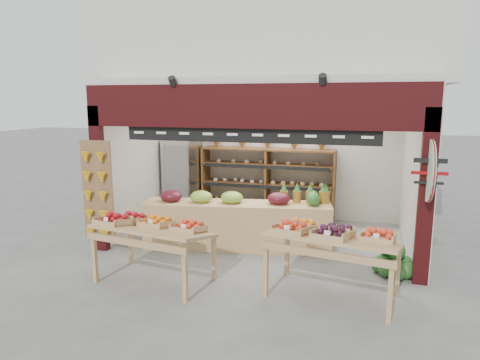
% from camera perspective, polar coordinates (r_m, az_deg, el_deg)
% --- Properties ---
extents(ground, '(60.00, 60.00, 0.00)m').
position_cam_1_polar(ground, '(8.34, 2.60, -8.63)').
color(ground, slate).
rests_on(ground, ground).
extents(shop_structure, '(6.36, 5.12, 5.40)m').
position_cam_1_polar(shop_structure, '(9.53, 5.15, 17.62)').
color(shop_structure, beige).
rests_on(shop_structure, ground).
extents(banana_board, '(0.60, 0.15, 1.80)m').
position_cam_1_polar(banana_board, '(8.08, -18.56, -1.59)').
color(banana_board, olive).
rests_on(banana_board, ground).
extents(gift_sign, '(0.04, 0.93, 0.92)m').
position_cam_1_polar(gift_sign, '(6.67, 23.94, 1.12)').
color(gift_sign, '#B3E1C7').
rests_on(gift_sign, ground).
extents(back_shelving, '(3.11, 0.51, 1.91)m').
position_cam_1_polar(back_shelving, '(9.96, 3.67, 1.52)').
color(back_shelving, brown).
rests_on(back_shelving, ground).
extents(refrigerator, '(0.78, 0.78, 1.85)m').
position_cam_1_polar(refrigerator, '(10.21, -7.67, 0.22)').
color(refrigerator, '#B0B3B7').
rests_on(refrigerator, ground).
extents(cardboard_stack, '(1.00, 0.82, 0.61)m').
position_cam_1_polar(cardboard_stack, '(8.99, -7.16, -5.78)').
color(cardboard_stack, silver).
rests_on(cardboard_stack, ground).
extents(mid_counter, '(3.53, 1.27, 1.09)m').
position_cam_1_polar(mid_counter, '(8.06, -0.45, -5.77)').
color(mid_counter, tan).
rests_on(mid_counter, ground).
extents(display_table_left, '(1.84, 1.20, 1.08)m').
position_cam_1_polar(display_table_left, '(6.73, -11.92, -6.15)').
color(display_table_left, tan).
rests_on(display_table_left, ground).
extents(display_table_right, '(1.93, 1.29, 1.12)m').
position_cam_1_polar(display_table_right, '(6.17, 11.80, -7.27)').
color(display_table_right, tan).
rests_on(display_table_right, ground).
extents(watermelon_pile, '(0.67, 0.69, 0.52)m').
position_cam_1_polar(watermelon_pile, '(7.35, 19.68, -10.29)').
color(watermelon_pile, '#1B4517').
rests_on(watermelon_pile, ground).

